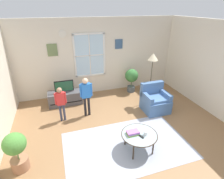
{
  "coord_description": "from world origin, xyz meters",
  "views": [
    {
      "loc": [
        -1.48,
        -3.32,
        3.08
      ],
      "look_at": [
        -0.14,
        0.83,
        1.0
      ],
      "focal_mm": 28.54,
      "sensor_mm": 36.0,
      "label": 1
    }
  ],
  "objects_px": {
    "tv_stand": "(66,98)",
    "potted_plant_by_window": "(132,77)",
    "cup": "(146,133)",
    "coffee_table": "(139,135)",
    "book_stack": "(133,133)",
    "armchair": "(155,101)",
    "potted_plant_corner": "(16,149)",
    "remote_near_books": "(141,137)",
    "person_red_shirt": "(61,101)",
    "television": "(64,86)",
    "person_blue_shirt": "(86,93)",
    "floor_lamp": "(153,62)"
  },
  "relations": [
    {
      "from": "television",
      "to": "cup",
      "type": "relative_size",
      "value": 6.19
    },
    {
      "from": "coffee_table",
      "to": "book_stack",
      "type": "height_order",
      "value": "book_stack"
    },
    {
      "from": "book_stack",
      "to": "potted_plant_corner",
      "type": "bearing_deg",
      "value": 175.38
    },
    {
      "from": "television",
      "to": "remote_near_books",
      "type": "xyz_separation_m",
      "value": [
        1.44,
        -2.8,
        -0.21
      ]
    },
    {
      "from": "armchair",
      "to": "potted_plant_corner",
      "type": "height_order",
      "value": "potted_plant_corner"
    },
    {
      "from": "armchair",
      "to": "coffee_table",
      "type": "bearing_deg",
      "value": -130.93
    },
    {
      "from": "television",
      "to": "person_blue_shirt",
      "type": "bearing_deg",
      "value": -58.01
    },
    {
      "from": "book_stack",
      "to": "armchair",
      "type": "bearing_deg",
      "value": 44.99
    },
    {
      "from": "armchair",
      "to": "potted_plant_by_window",
      "type": "distance_m",
      "value": 1.52
    },
    {
      "from": "person_blue_shirt",
      "to": "potted_plant_corner",
      "type": "relative_size",
      "value": 1.39
    },
    {
      "from": "remote_near_books",
      "to": "person_red_shirt",
      "type": "height_order",
      "value": "person_red_shirt"
    },
    {
      "from": "television",
      "to": "person_blue_shirt",
      "type": "height_order",
      "value": "person_blue_shirt"
    },
    {
      "from": "potted_plant_corner",
      "to": "person_blue_shirt",
      "type": "bearing_deg",
      "value": 42.65
    },
    {
      "from": "television",
      "to": "armchair",
      "type": "xyz_separation_m",
      "value": [
        2.68,
        -1.28,
        -0.33
      ]
    },
    {
      "from": "potted_plant_corner",
      "to": "potted_plant_by_window",
      "type": "bearing_deg",
      "value": 36.48
    },
    {
      "from": "television",
      "to": "potted_plant_by_window",
      "type": "relative_size",
      "value": 0.67
    },
    {
      "from": "coffee_table",
      "to": "potted_plant_corner",
      "type": "relative_size",
      "value": 0.94
    },
    {
      "from": "television",
      "to": "tv_stand",
      "type": "bearing_deg",
      "value": 90.0
    },
    {
      "from": "television",
      "to": "potted_plant_corner",
      "type": "xyz_separation_m",
      "value": [
        -1.11,
        -2.47,
        -0.14
      ]
    },
    {
      "from": "remote_near_books",
      "to": "book_stack",
      "type": "bearing_deg",
      "value": 134.51
    },
    {
      "from": "television",
      "to": "potted_plant_corner",
      "type": "distance_m",
      "value": 2.71
    },
    {
      "from": "floor_lamp",
      "to": "book_stack",
      "type": "bearing_deg",
      "value": -127.61
    },
    {
      "from": "television",
      "to": "person_blue_shirt",
      "type": "relative_size",
      "value": 0.5
    },
    {
      "from": "remote_near_books",
      "to": "cup",
      "type": "bearing_deg",
      "value": 16.28
    },
    {
      "from": "tv_stand",
      "to": "person_red_shirt",
      "type": "height_order",
      "value": "person_red_shirt"
    },
    {
      "from": "armchair",
      "to": "potted_plant_by_window",
      "type": "height_order",
      "value": "potted_plant_by_window"
    },
    {
      "from": "potted_plant_corner",
      "to": "remote_near_books",
      "type": "bearing_deg",
      "value": -7.58
    },
    {
      "from": "tv_stand",
      "to": "person_red_shirt",
      "type": "relative_size",
      "value": 1.06
    },
    {
      "from": "armchair",
      "to": "remote_near_books",
      "type": "bearing_deg",
      "value": -129.08
    },
    {
      "from": "armchair",
      "to": "person_blue_shirt",
      "type": "xyz_separation_m",
      "value": [
        -2.1,
        0.36,
        0.44
      ]
    },
    {
      "from": "remote_near_books",
      "to": "person_blue_shirt",
      "type": "bearing_deg",
      "value": 114.63
    },
    {
      "from": "potted_plant_by_window",
      "to": "remote_near_books",
      "type": "bearing_deg",
      "value": -109.54
    },
    {
      "from": "remote_near_books",
      "to": "floor_lamp",
      "type": "bearing_deg",
      "value": 57.01
    },
    {
      "from": "television",
      "to": "cup",
      "type": "xyz_separation_m",
      "value": [
        1.56,
        -2.77,
        -0.17
      ]
    },
    {
      "from": "armchair",
      "to": "person_red_shirt",
      "type": "bearing_deg",
      "value": 173.74
    },
    {
      "from": "tv_stand",
      "to": "person_blue_shirt",
      "type": "height_order",
      "value": "person_blue_shirt"
    },
    {
      "from": "tv_stand",
      "to": "cup",
      "type": "distance_m",
      "value": 3.19
    },
    {
      "from": "remote_near_books",
      "to": "potted_plant_by_window",
      "type": "relative_size",
      "value": 0.15
    },
    {
      "from": "tv_stand",
      "to": "armchair",
      "type": "distance_m",
      "value": 2.97
    },
    {
      "from": "armchair",
      "to": "potted_plant_corner",
      "type": "relative_size",
      "value": 0.99
    },
    {
      "from": "tv_stand",
      "to": "potted_plant_by_window",
      "type": "height_order",
      "value": "potted_plant_by_window"
    },
    {
      "from": "television",
      "to": "coffee_table",
      "type": "distance_m",
      "value": 3.08
    },
    {
      "from": "cup",
      "to": "potted_plant_corner",
      "type": "height_order",
      "value": "potted_plant_corner"
    },
    {
      "from": "coffee_table",
      "to": "potted_plant_by_window",
      "type": "distance_m",
      "value": 3.12
    },
    {
      "from": "coffee_table",
      "to": "person_blue_shirt",
      "type": "bearing_deg",
      "value": 115.71
    },
    {
      "from": "floor_lamp",
      "to": "armchair",
      "type": "bearing_deg",
      "value": -101.93
    },
    {
      "from": "television",
      "to": "book_stack",
      "type": "distance_m",
      "value": 2.96
    },
    {
      "from": "cup",
      "to": "potted_plant_by_window",
      "type": "height_order",
      "value": "potted_plant_by_window"
    },
    {
      "from": "armchair",
      "to": "book_stack",
      "type": "relative_size",
      "value": 3.14
    },
    {
      "from": "television",
      "to": "person_red_shirt",
      "type": "relative_size",
      "value": 0.58
    }
  ]
}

